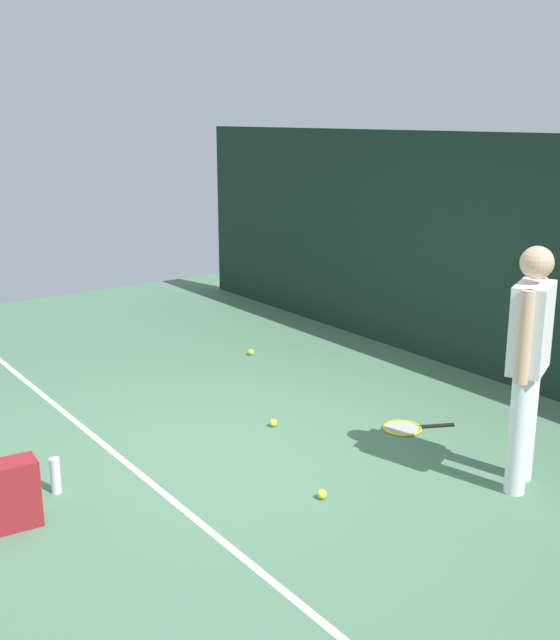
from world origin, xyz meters
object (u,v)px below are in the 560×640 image
at_px(tennis_ball_mid_court, 322,494).
at_px(tennis_ball_far_left, 251,352).
at_px(tennis_ball_by_fence, 273,423).
at_px(backpack, 13,494).
at_px(tennis_player, 529,354).
at_px(water_bottle, 55,476).
at_px(tennis_racket, 406,428).

height_order(tennis_ball_mid_court, tennis_ball_far_left, same).
distance_m(tennis_ball_mid_court, tennis_ball_far_left, 3.27).
bearing_deg(tennis_ball_by_fence, tennis_ball_far_left, 151.16).
bearing_deg(backpack, tennis_ball_far_left, -142.16).
height_order(tennis_player, water_bottle, tennis_player).
bearing_deg(water_bottle, backpack, -54.30).
relative_size(tennis_racket, tennis_ball_far_left, 9.49).
relative_size(tennis_ball_mid_court, water_bottle, 0.26).
height_order(tennis_ball_by_fence, tennis_ball_far_left, same).
xyz_separation_m(tennis_ball_by_fence, tennis_ball_far_left, (-1.74, 0.96, 0.00)).
bearing_deg(water_bottle, tennis_ball_mid_court, 50.88).
xyz_separation_m(tennis_ball_by_fence, water_bottle, (0.05, -1.88, 0.09)).
bearing_deg(tennis_ball_mid_court, water_bottle, -129.12).
xyz_separation_m(tennis_ball_by_fence, tennis_ball_mid_court, (1.20, -0.46, 0.00)).
bearing_deg(tennis_ball_far_left, backpack, -57.34).
height_order(tennis_player, tennis_ball_mid_court, tennis_player).
distance_m(tennis_racket, tennis_ball_far_left, 2.44).
relative_size(tennis_ball_mid_court, tennis_ball_far_left, 1.00).
distance_m(backpack, tennis_ball_by_fence, 2.27).
bearing_deg(backpack, water_bottle, -139.13).
height_order(backpack, water_bottle, backpack).
bearing_deg(tennis_ball_mid_court, tennis_player, 61.86).
relative_size(tennis_ball_by_fence, tennis_ball_far_left, 1.00).
xyz_separation_m(tennis_player, tennis_ball_by_fence, (-1.87, -0.77, -0.93)).
distance_m(tennis_racket, water_bottle, 2.81).
relative_size(tennis_racket, water_bottle, 2.47).
relative_size(tennis_player, tennis_ball_mid_court, 25.76).
xyz_separation_m(tennis_racket, tennis_ball_mid_court, (0.51, -1.31, 0.02)).
bearing_deg(tennis_player, water_bottle, 120.47).
height_order(tennis_ball_far_left, water_bottle, water_bottle).
bearing_deg(tennis_player, tennis_ball_far_left, 61.89).
bearing_deg(water_bottle, tennis_ball_far_left, 122.26).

